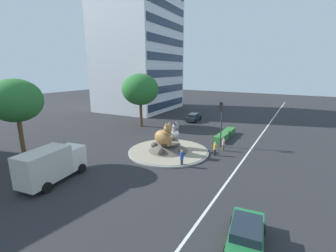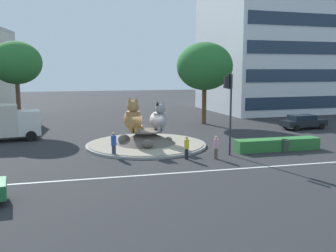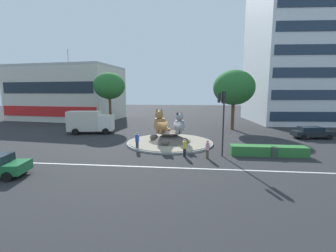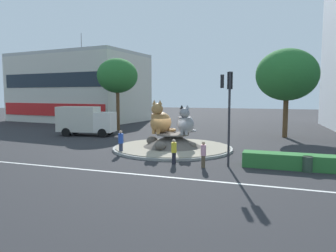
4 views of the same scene
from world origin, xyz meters
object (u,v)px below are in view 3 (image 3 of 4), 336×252
at_px(traffic_light_mast, 223,109).
at_px(office_tower, 304,47).
at_px(pedestrian_blue_shirt, 137,141).
at_px(shophouse_block, 68,93).
at_px(pedestrian_pink_shirt, 207,149).
at_px(cat_statue_grey, 179,125).
at_px(second_tree_near_tower, 109,86).
at_px(broadleaf_tree_behind_island, 234,88).
at_px(delivery_box_truck, 90,122).
at_px(pedestrian_yellow_shirt, 185,147).
at_px(cat_statue_tabby, 161,123).
at_px(litter_bin, 274,152).
at_px(sedan_on_far_lane, 312,132).

xyz_separation_m(traffic_light_mast, office_tower, (18.20, 26.67, 9.92)).
xyz_separation_m(traffic_light_mast, pedestrian_blue_shirt, (-8.05, 1.30, -3.27)).
xyz_separation_m(shophouse_block, pedestrian_pink_shirt, (27.99, -27.37, -4.71)).
distance_m(shophouse_block, pedestrian_blue_shirt, 33.24).
height_order(cat_statue_grey, second_tree_near_tower, second_tree_near_tower).
height_order(broadleaf_tree_behind_island, delivery_box_truck, broadleaf_tree_behind_island).
distance_m(cat_statue_grey, delivery_box_truck, 13.63).
height_order(cat_statue_grey, pedestrian_yellow_shirt, cat_statue_grey).
distance_m(cat_statue_grey, pedestrian_blue_shirt, 5.39).
distance_m(traffic_light_mast, office_tower, 33.78).
bearing_deg(cat_statue_grey, traffic_light_mast, 35.02).
distance_m(broadleaf_tree_behind_island, second_tree_near_tower, 19.58).
relative_size(pedestrian_yellow_shirt, pedestrian_pink_shirt, 0.99).
distance_m(office_tower, delivery_box_truck, 40.84).
bearing_deg(pedestrian_yellow_shirt, pedestrian_pink_shirt, -160.13).
relative_size(cat_statue_tabby, pedestrian_blue_shirt, 1.57).
height_order(second_tree_near_tower, delivery_box_truck, second_tree_near_tower).
relative_size(cat_statue_tabby, litter_bin, 3.09).
relative_size(shophouse_block, office_tower, 0.79).
distance_m(cat_statue_tabby, traffic_light_mast, 7.89).
height_order(cat_statue_tabby, pedestrian_pink_shirt, cat_statue_tabby).
distance_m(pedestrian_blue_shirt, litter_bin, 12.70).
height_order(cat_statue_grey, traffic_light_mast, traffic_light_mast).
height_order(cat_statue_tabby, traffic_light_mast, traffic_light_mast).
distance_m(cat_statue_grey, second_tree_near_tower, 16.79).
bearing_deg(pedestrian_pink_shirt, traffic_light_mast, -174.66).
xyz_separation_m(cat_statue_tabby, cat_statue_grey, (2.10, 0.16, -0.14)).
bearing_deg(second_tree_near_tower, traffic_light_mast, -44.23).
distance_m(office_tower, pedestrian_pink_shirt, 36.29).
height_order(sedan_on_far_lane, litter_bin, sedan_on_far_lane).
distance_m(broadleaf_tree_behind_island, pedestrian_pink_shirt, 17.82).
relative_size(cat_statue_tabby, pedestrian_pink_shirt, 1.73).
bearing_deg(pedestrian_blue_shirt, office_tower, -95.91).
height_order(pedestrian_yellow_shirt, sedan_on_far_lane, pedestrian_yellow_shirt).
xyz_separation_m(traffic_light_mast, broadleaf_tree_behind_island, (3.57, 15.30, 2.21)).
height_order(traffic_light_mast, litter_bin, traffic_light_mast).
xyz_separation_m(traffic_light_mast, litter_bin, (4.57, 0.00, -3.75)).
distance_m(office_tower, sedan_on_far_lane, 22.80).
xyz_separation_m(shophouse_block, broadleaf_tree_behind_island, (32.86, -11.15, 0.85)).
bearing_deg(traffic_light_mast, sedan_on_far_lane, -59.04).
distance_m(cat_statue_grey, traffic_light_mast, 6.55).
distance_m(office_tower, second_tree_near_tower, 36.71).
relative_size(sedan_on_far_lane, litter_bin, 5.38).
distance_m(cat_statue_grey, office_tower, 33.49).
height_order(broadleaf_tree_behind_island, pedestrian_pink_shirt, broadleaf_tree_behind_island).
height_order(cat_statue_tabby, shophouse_block, shophouse_block).
xyz_separation_m(pedestrian_yellow_shirt, sedan_on_far_lane, (15.49, 9.73, -0.06)).
bearing_deg(cat_statue_grey, delivery_box_truck, -116.85).
bearing_deg(pedestrian_yellow_shirt, broadleaf_tree_behind_island, -82.91).
bearing_deg(pedestrian_pink_shirt, litter_bin, 158.87).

